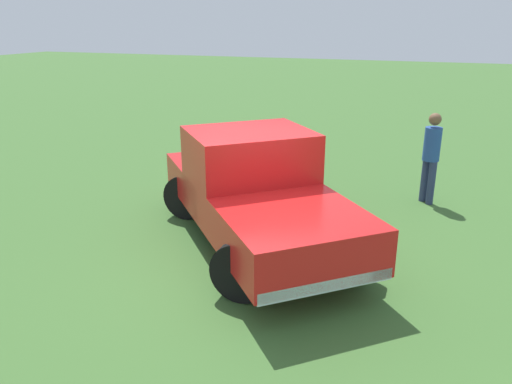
% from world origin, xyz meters
% --- Properties ---
extents(ground_plane, '(80.00, 80.00, 0.00)m').
position_xyz_m(ground_plane, '(0.00, 0.00, 0.00)').
color(ground_plane, '#3D662D').
extents(pickup_truck, '(4.57, 4.83, 1.83)m').
position_xyz_m(pickup_truck, '(0.11, -0.59, 0.95)').
color(pickup_truck, black).
rests_on(pickup_truck, ground_plane).
extents(person_bystander, '(0.45, 0.45, 1.80)m').
position_xyz_m(person_bystander, '(-2.47, -3.54, 1.02)').
color(person_bystander, navy).
rests_on(person_bystander, ground_plane).
extents(traffic_cone, '(0.32, 0.32, 0.55)m').
position_xyz_m(traffic_cone, '(1.94, -4.27, 0.28)').
color(traffic_cone, orange).
rests_on(traffic_cone, ground_plane).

